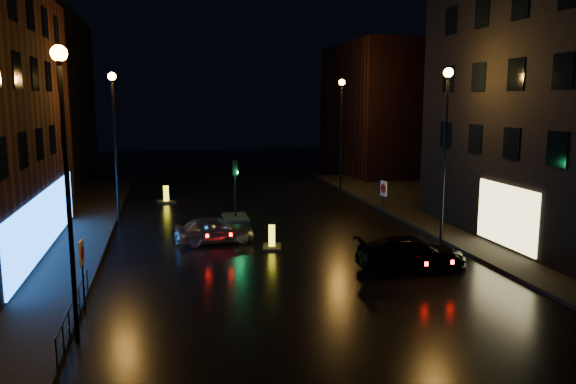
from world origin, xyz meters
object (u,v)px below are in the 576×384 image
at_px(silver_hatchback, 215,230).
at_px(road_sign_left, 82,259).
at_px(bollard_near, 272,243).
at_px(dark_sedan, 411,253).
at_px(bollard_far, 166,199).
at_px(traffic_signal, 236,210).
at_px(road_sign_right, 384,192).

distance_m(silver_hatchback, road_sign_left, 9.64).
xyz_separation_m(silver_hatchback, bollard_near, (2.54, -1.59, -0.41)).
distance_m(dark_sedan, bollard_near, 6.69).
height_order(dark_sedan, bollard_far, dark_sedan).
distance_m(silver_hatchback, bollard_far, 11.76).
bearing_deg(dark_sedan, traffic_signal, 29.67).
height_order(traffic_signal, road_sign_left, traffic_signal).
bearing_deg(road_sign_right, bollard_far, -49.60).
xyz_separation_m(bollard_near, bollard_far, (-4.80, 13.12, 0.01)).
distance_m(bollard_far, road_sign_right, 15.36).
xyz_separation_m(silver_hatchback, road_sign_right, (9.40, 1.67, 1.23)).
xyz_separation_m(dark_sedan, road_sign_left, (-12.56, -2.18, 1.16)).
relative_size(traffic_signal, road_sign_left, 1.42).
relative_size(bollard_far, road_sign_right, 0.61).
xyz_separation_m(dark_sedan, bollard_far, (-9.83, 17.51, -0.41)).
xyz_separation_m(bollard_far, road_sign_right, (11.66, -9.86, 1.64)).
xyz_separation_m(traffic_signal, bollard_far, (-3.96, 6.07, -0.25)).
height_order(bollard_near, road_sign_right, road_sign_right).
bearing_deg(bollard_near, road_sign_left, -127.42).
height_order(traffic_signal, dark_sedan, traffic_signal).
bearing_deg(dark_sedan, bollard_far, 31.83).
bearing_deg(bollard_far, road_sign_left, -119.54).
relative_size(silver_hatchback, road_sign_right, 1.53).
relative_size(silver_hatchback, bollard_near, 2.73).
bearing_deg(road_sign_left, road_sign_right, 37.20).
xyz_separation_m(dark_sedan, road_sign_right, (1.83, 7.65, 1.23)).
distance_m(traffic_signal, road_sign_left, 15.24).
bearing_deg(traffic_signal, silver_hatchback, -107.33).
distance_m(traffic_signal, bollard_far, 7.25).
bearing_deg(silver_hatchback, road_sign_right, -84.47).
bearing_deg(road_sign_left, bollard_far, 84.97).
bearing_deg(silver_hatchback, bollard_near, -126.53).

